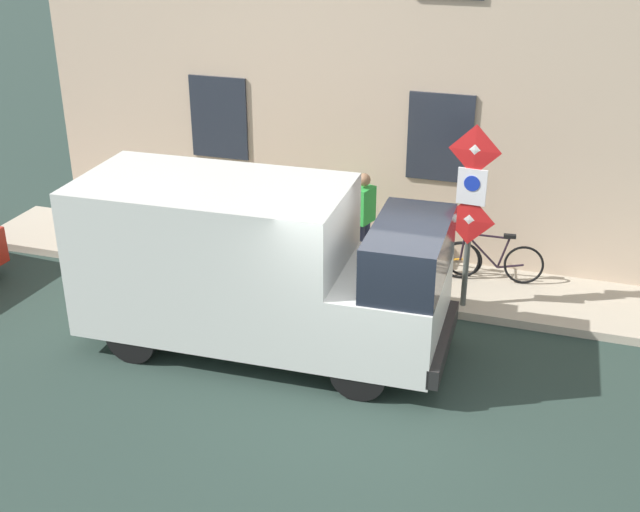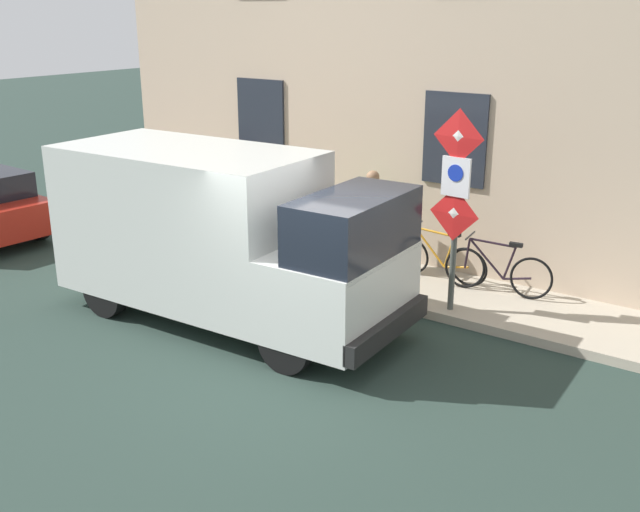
% 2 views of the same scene
% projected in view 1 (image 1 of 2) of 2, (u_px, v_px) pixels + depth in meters
% --- Properties ---
extents(ground_plane, '(80.00, 80.00, 0.00)m').
position_uv_depth(ground_plane, '(371.00, 396.00, 10.84)').
color(ground_plane, '#25362F').
extents(sidewalk_slab, '(1.82, 16.73, 0.14)m').
position_uv_depth(sidewalk_slab, '(422.00, 284.00, 13.72)').
color(sidewalk_slab, '#ACA18C').
rests_on(sidewalk_slab, ground_plane).
extents(building_facade, '(0.75, 14.73, 7.46)m').
position_uv_depth(building_facade, '(449.00, 52.00, 13.26)').
color(building_facade, '#C4AB90').
rests_on(building_facade, ground_plane).
extents(sign_post_stacked, '(0.16, 0.56, 2.85)m').
position_uv_depth(sign_post_stacked, '(471.00, 200.00, 12.09)').
color(sign_post_stacked, '#474C47').
rests_on(sign_post_stacked, sidewalk_slab).
extents(delivery_van, '(2.18, 5.39, 2.50)m').
position_uv_depth(delivery_van, '(255.00, 264.00, 11.48)').
color(delivery_van, silver).
rests_on(delivery_van, ground_plane).
extents(bicycle_black, '(0.46, 1.71, 0.89)m').
position_uv_depth(bicycle_black, '(492.00, 260.00, 13.54)').
color(bicycle_black, black).
rests_on(bicycle_black, sidewalk_slab).
extents(bicycle_orange, '(0.46, 1.71, 0.89)m').
position_uv_depth(bicycle_orange, '(432.00, 252.00, 13.82)').
color(bicycle_orange, black).
rests_on(bicycle_orange, sidewalk_slab).
extents(pedestrian, '(0.46, 0.37, 1.72)m').
position_uv_depth(pedestrian, '(363.00, 217.00, 13.79)').
color(pedestrian, '#262B47').
rests_on(pedestrian, sidewalk_slab).
extents(litter_bin, '(0.44, 0.44, 0.90)m').
position_uv_depth(litter_bin, '(346.00, 260.00, 13.35)').
color(litter_bin, '#2D5133').
rests_on(litter_bin, sidewalk_slab).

